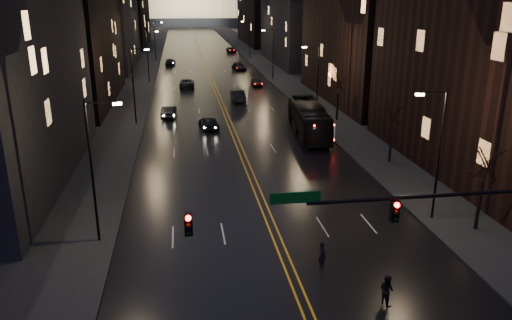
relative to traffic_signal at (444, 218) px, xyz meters
name	(u,v)px	position (x,y,z in m)	size (l,w,h in m)	color
road	(198,48)	(-5.91, 130.00, -5.09)	(20.00, 320.00, 0.02)	black
sidewalk_left	(150,48)	(-19.91, 130.00, -5.02)	(8.00, 320.00, 0.16)	black
sidewalk_right	(246,47)	(8.09, 130.00, -5.02)	(8.00, 320.00, 0.16)	black
center_line	(198,48)	(-5.91, 130.00, -5.08)	(0.62, 320.00, 0.01)	orange
building_left_mid	(60,0)	(-26.91, 54.00, 8.90)	(12.00, 30.00, 28.00)	black
building_left_far	(103,18)	(-26.91, 92.00, 4.90)	(12.00, 34.00, 20.00)	black
building_left_dist	(125,4)	(-26.91, 140.00, 6.90)	(12.00, 40.00, 24.00)	black
building_right_near	(503,28)	(15.09, 20.00, 6.90)	(12.00, 26.00, 24.00)	black
building_right_mid	(300,3)	(15.09, 92.00, 7.90)	(12.00, 34.00, 26.00)	black
building_right_dist	(264,7)	(15.09, 140.00, 5.90)	(12.00, 40.00, 22.00)	black
traffic_signal	(444,218)	(0.00, 0.00, 0.00)	(17.29, 0.45, 7.00)	black
streetlamp_right_near	(437,149)	(4.91, 10.00, -0.02)	(2.13, 0.25, 9.00)	black
streetlamp_left_near	(94,165)	(-16.72, 10.00, -0.02)	(2.13, 0.25, 9.00)	black
streetlamp_right_mid	(316,77)	(4.91, 40.00, -0.02)	(2.13, 0.25, 9.00)	black
streetlamp_left_mid	(135,82)	(-16.72, 40.00, -0.02)	(2.13, 0.25, 9.00)	black
streetlamp_right_far	(272,51)	(4.91, 70.00, -0.02)	(2.13, 0.25, 9.00)	black
streetlamp_left_far	(149,53)	(-16.72, 70.00, -0.02)	(2.13, 0.25, 9.00)	black
streetlamp_right_dist	(249,38)	(4.91, 100.00, -0.02)	(2.13, 0.25, 9.00)	black
streetlamp_left_dist	(155,39)	(-16.72, 100.00, -0.02)	(2.13, 0.25, 9.00)	black
tree_right_near	(485,165)	(7.09, 8.00, -0.58)	(2.40, 2.40, 6.65)	black
tree_right_mid	(393,114)	(7.09, 22.00, -0.58)	(2.40, 2.40, 6.65)	black
tree_right_far	(338,84)	(7.09, 38.00, -0.58)	(2.40, 2.40, 6.65)	black
bus	(309,119)	(2.13, 32.46, -3.34)	(2.96, 12.63, 3.52)	black
oncoming_car_a	(209,122)	(-8.50, 36.57, -4.32)	(1.86, 4.63, 1.58)	black
oncoming_car_b	(169,111)	(-13.09, 43.17, -4.36)	(1.57, 4.49, 1.48)	black
oncoming_car_c	(187,83)	(-10.45, 64.44, -4.40)	(2.34, 5.07, 1.41)	black
oncoming_car_d	(170,62)	(-13.54, 92.80, -4.41)	(1.95, 4.80, 1.39)	black
receding_car_a	(238,96)	(-3.41, 51.37, -4.31)	(1.68, 4.82, 1.59)	black
receding_car_b	(257,82)	(1.14, 63.65, -4.42)	(1.61, 4.01, 1.37)	black
receding_car_c	(239,67)	(0.33, 82.20, -4.33)	(2.15, 5.30, 1.54)	black
receding_car_d	(231,50)	(2.28, 116.34, -4.42)	(2.28, 4.95, 1.38)	black
pedestrian_a	(322,255)	(-4.07, 5.00, -4.30)	(0.58, 0.38, 1.60)	black
pedestrian_b	(387,290)	(-1.87, 1.17, -4.30)	(0.78, 0.43, 1.60)	black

